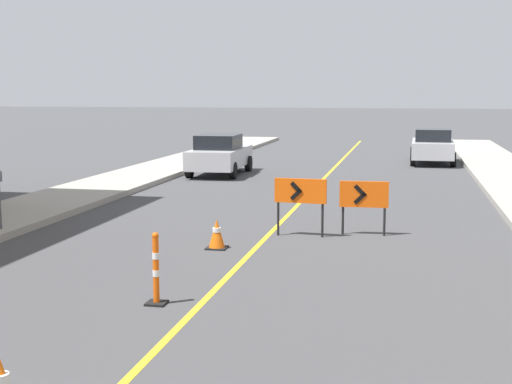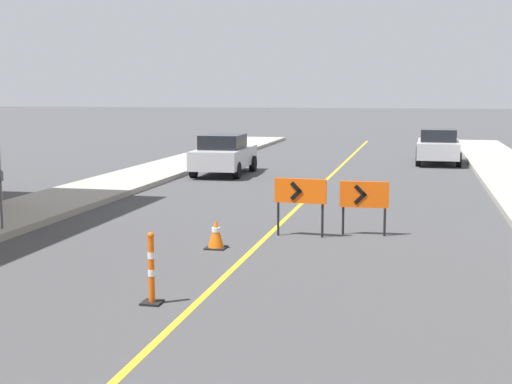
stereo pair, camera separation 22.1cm
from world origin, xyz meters
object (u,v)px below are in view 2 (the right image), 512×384
(arrow_barricade_secondary, at_px, (364,197))
(arrow_barricade_primary, at_px, (300,194))
(parked_car_curb_near, at_px, (224,154))
(traffic_cone_third, at_px, (216,234))
(delineator_post_rear, at_px, (151,273))
(parked_car_curb_mid, at_px, (438,146))
(parking_meter_far_curb, at_px, (0,187))

(arrow_barricade_secondary, bearing_deg, arrow_barricade_primary, -165.20)
(arrow_barricade_secondary, relative_size, parked_car_curb_near, 0.28)
(traffic_cone_third, xyz_separation_m, delineator_post_rear, (0.12, -4.00, 0.18))
(arrow_barricade_secondary, xyz_separation_m, parked_car_curb_mid, (2.06, 17.12, -0.08))
(parked_car_curb_near, bearing_deg, delineator_post_rear, -79.89)
(delineator_post_rear, xyz_separation_m, parking_meter_far_curb, (-5.21, 4.17, 0.65))
(traffic_cone_third, relative_size, parked_car_curb_mid, 0.14)
(arrow_barricade_secondary, bearing_deg, delineator_post_rear, -117.76)
(traffic_cone_third, height_order, arrow_barricade_secondary, arrow_barricade_secondary)
(arrow_barricade_primary, height_order, parked_car_curb_near, parked_car_curb_near)
(delineator_post_rear, relative_size, parked_car_curb_mid, 0.26)
(parking_meter_far_curb, bearing_deg, parked_car_curb_mid, 62.17)
(parked_car_curb_mid, bearing_deg, parked_car_curb_near, -142.39)
(parking_meter_far_curb, bearing_deg, parked_car_curb_near, 82.46)
(arrow_barricade_primary, xyz_separation_m, parked_car_curb_near, (-4.90, 11.37, -0.17))
(arrow_barricade_secondary, bearing_deg, parked_car_curb_mid, 79.99)
(arrow_barricade_secondary, bearing_deg, parking_meter_far_curb, -169.73)
(arrow_barricade_primary, relative_size, arrow_barricade_secondary, 1.06)
(parked_car_curb_near, xyz_separation_m, parking_meter_far_curb, (-1.70, -12.83, 0.33))
(arrow_barricade_primary, height_order, arrow_barricade_secondary, arrow_barricade_primary)
(parked_car_curb_mid, height_order, parking_meter_far_curb, parked_car_curb_mid)
(traffic_cone_third, height_order, delineator_post_rear, delineator_post_rear)
(delineator_post_rear, distance_m, arrow_barricade_primary, 5.82)
(parked_car_curb_near, xyz_separation_m, parked_car_curb_mid, (8.35, 6.20, 0.00))
(parked_car_curb_mid, bearing_deg, parking_meter_far_curb, -116.83)
(parking_meter_far_curb, bearing_deg, traffic_cone_third, -1.90)
(parked_car_curb_near, height_order, parked_car_curb_mid, same)
(traffic_cone_third, height_order, parked_car_curb_near, parked_car_curb_near)
(arrow_barricade_secondary, relative_size, parked_car_curb_mid, 0.29)
(traffic_cone_third, distance_m, parked_car_curb_near, 13.44)
(arrow_barricade_primary, height_order, parked_car_curb_mid, parked_car_curb_mid)
(delineator_post_rear, height_order, parked_car_curb_near, parked_car_curb_near)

